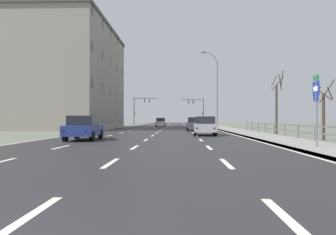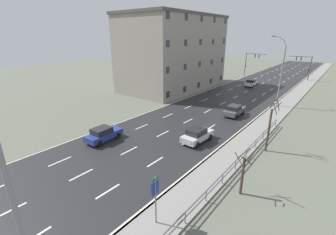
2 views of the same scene
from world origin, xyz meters
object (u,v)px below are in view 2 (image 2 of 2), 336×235
street_lamp_midground (281,73)px  car_near_left (251,83)px  car_near_right (197,135)px  car_far_right (234,110)px  traffic_signal_right (305,64)px  traffic_signal_left (251,60)px  brick_building (174,53)px  car_distant (103,134)px  highway_sign (155,195)px  street_lamp_foreground (12,205)px

street_lamp_midground → car_near_left: 16.19m
street_lamp_midground → car_near_right: bearing=-99.4°
car_far_right → traffic_signal_right: bearing=85.7°
traffic_signal_left → car_far_right: bearing=-73.4°
traffic_signal_left → street_lamp_midground: bearing=-62.4°
traffic_signal_right → car_far_right: bearing=-94.1°
traffic_signal_left → car_far_right: size_ratio=1.54×
traffic_signal_right → car_near_left: size_ratio=1.46×
traffic_signal_left → brick_building: 26.97m
car_distant → car_far_right: (7.97, 16.87, 0.00)m
highway_sign → brick_building: brick_building is taller
traffic_signal_right → car_far_right: (-2.63, -36.89, -3.40)m
traffic_signal_right → car_far_right: size_ratio=1.49×
traffic_signal_left → car_near_right: size_ratio=1.51×
street_lamp_foreground → car_near_left: street_lamp_foreground is taller
highway_sign → street_lamp_midground: bearing=91.7°
car_distant → car_near_right: size_ratio=0.99×
street_lamp_foreground → car_distant: (-11.41, 12.05, -4.58)m
traffic_signal_left → car_near_left: size_ratio=1.51×
brick_building → traffic_signal_right: bearing=52.6°
street_lamp_foreground → car_distant: 17.21m
brick_building → traffic_signal_left: bearing=73.5°
street_lamp_foreground → traffic_signal_left: 65.78m
traffic_signal_left → car_far_right: (10.55, -35.35, -3.55)m
traffic_signal_right → car_near_right: (-2.34, -47.59, -3.40)m
car_far_right → highway_sign: bearing=-79.0°
car_near_left → car_distant: (-2.86, -38.34, 0.00)m
car_distant → brick_building: bearing=109.0°
car_near_right → brick_building: bearing=135.0°
traffic_signal_left → brick_building: brick_building is taller
traffic_signal_right → street_lamp_midground: bearing=-88.3°
street_lamp_foreground → brick_building: (-21.61, 38.59, 2.11)m
street_lamp_midground → car_far_right: street_lamp_midground is taller
car_near_right → brick_building: size_ratio=0.18×
car_near_right → brick_building: (-18.45, 20.38, 6.69)m
traffic_signal_right → car_distant: 54.90m
street_lamp_foreground → street_lamp_midground: size_ratio=1.01×
street_lamp_midground → traffic_signal_right: size_ratio=1.79×
traffic_signal_right → car_near_right: bearing=-92.8°
street_lamp_midground → highway_sign: size_ratio=3.21×
car_far_right → brick_building: 21.64m
traffic_signal_right → street_lamp_foreground: bearing=-89.3°
traffic_signal_right → car_near_left: (-7.73, -15.42, -3.40)m
car_near_right → brick_building: brick_building is taller
traffic_signal_right → traffic_signal_left: bearing=-173.3°
car_near_left → brick_building: brick_building is taller
street_lamp_midground → car_far_right: bearing=-112.2°
street_lamp_foreground → highway_sign: bearing=81.6°
traffic_signal_right → car_near_right: 47.77m
traffic_signal_left → car_distant: (2.58, -52.22, -3.55)m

